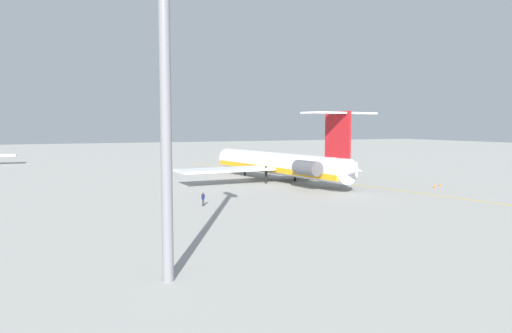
{
  "coord_description": "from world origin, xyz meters",
  "views": [
    {
      "loc": [
        -74.97,
        47.47,
        9.73
      ],
      "look_at": [
        -2.29,
        14.43,
        2.78
      ],
      "focal_mm": 32.91,
      "sensor_mm": 36.0,
      "label": 1
    }
  ],
  "objects_px": {
    "main_jetliner": "(281,164)",
    "safety_cone_nose": "(440,185)",
    "light_mast": "(165,86)",
    "ground_crew_near_nose": "(286,164)",
    "safety_cone_tail": "(435,186)",
    "safety_cone_wingtip": "(168,174)",
    "ground_crew_near_tail": "(203,197)"
  },
  "relations": [
    {
      "from": "main_jetliner",
      "to": "safety_cone_nose",
      "type": "height_order",
      "value": "main_jetliner"
    },
    {
      "from": "main_jetliner",
      "to": "ground_crew_near_tail",
      "type": "xyz_separation_m",
      "value": [
        -17.7,
        19.76,
        -2.14
      ]
    },
    {
      "from": "safety_cone_nose",
      "to": "safety_cone_tail",
      "type": "xyz_separation_m",
      "value": [
        -1.16,
        2.29,
        0.0
      ]
    },
    {
      "from": "ground_crew_near_nose",
      "to": "safety_cone_wingtip",
      "type": "distance_m",
      "value": 27.69
    },
    {
      "from": "ground_crew_near_tail",
      "to": "light_mast",
      "type": "relative_size",
      "value": 0.08
    },
    {
      "from": "ground_crew_near_tail",
      "to": "ground_crew_near_nose",
      "type": "bearing_deg",
      "value": -41.1
    },
    {
      "from": "safety_cone_tail",
      "to": "light_mast",
      "type": "height_order",
      "value": "light_mast"
    },
    {
      "from": "main_jetliner",
      "to": "light_mast",
      "type": "bearing_deg",
      "value": 137.01
    },
    {
      "from": "main_jetliner",
      "to": "ground_crew_near_tail",
      "type": "height_order",
      "value": "main_jetliner"
    },
    {
      "from": "ground_crew_near_tail",
      "to": "safety_cone_tail",
      "type": "xyz_separation_m",
      "value": [
        0.97,
        -38.34,
        -0.81
      ]
    },
    {
      "from": "ground_crew_near_nose",
      "to": "safety_cone_tail",
      "type": "xyz_separation_m",
      "value": [
        -38.02,
        -6.27,
        -0.77
      ]
    },
    {
      "from": "safety_cone_wingtip",
      "to": "light_mast",
      "type": "xyz_separation_m",
      "value": [
        -61.65,
        15.08,
        11.84
      ]
    },
    {
      "from": "main_jetliner",
      "to": "light_mast",
      "type": "distance_m",
      "value": 53.45
    },
    {
      "from": "main_jetliner",
      "to": "light_mast",
      "type": "height_order",
      "value": "light_mast"
    },
    {
      "from": "ground_crew_near_tail",
      "to": "safety_cone_tail",
      "type": "bearing_deg",
      "value": -90.22
    },
    {
      "from": "ground_crew_near_nose",
      "to": "safety_cone_wingtip",
      "type": "height_order",
      "value": "ground_crew_near_nose"
    },
    {
      "from": "ground_crew_near_tail",
      "to": "safety_cone_wingtip",
      "type": "height_order",
      "value": "ground_crew_near_tail"
    },
    {
      "from": "ground_crew_near_nose",
      "to": "light_mast",
      "type": "relative_size",
      "value": 0.08
    },
    {
      "from": "ground_crew_near_tail",
      "to": "safety_cone_wingtip",
      "type": "distance_m",
      "value": 36.53
    },
    {
      "from": "ground_crew_near_nose",
      "to": "ground_crew_near_tail",
      "type": "bearing_deg",
      "value": 76.37
    },
    {
      "from": "light_mast",
      "to": "ground_crew_near_nose",
      "type": "bearing_deg",
      "value": -33.5
    },
    {
      "from": "ground_crew_near_nose",
      "to": "safety_cone_wingtip",
      "type": "bearing_deg",
      "value": 31.52
    },
    {
      "from": "main_jetliner",
      "to": "safety_cone_nose",
      "type": "xyz_separation_m",
      "value": [
        -15.57,
        -20.86,
        -2.95
      ]
    },
    {
      "from": "ground_crew_near_nose",
      "to": "light_mast",
      "type": "distance_m",
      "value": 78.03
    },
    {
      "from": "ground_crew_near_nose",
      "to": "safety_cone_nose",
      "type": "xyz_separation_m",
      "value": [
        -36.86,
        -8.56,
        -0.77
      ]
    },
    {
      "from": "ground_crew_near_nose",
      "to": "safety_cone_nose",
      "type": "distance_m",
      "value": 37.85
    },
    {
      "from": "ground_crew_near_tail",
      "to": "safety_cone_nose",
      "type": "xyz_separation_m",
      "value": [
        2.13,
        -40.63,
        -0.81
      ]
    },
    {
      "from": "main_jetliner",
      "to": "ground_crew_near_nose",
      "type": "height_order",
      "value": "main_jetliner"
    },
    {
      "from": "safety_cone_tail",
      "to": "light_mast",
      "type": "bearing_deg",
      "value": 118.36
    },
    {
      "from": "safety_cone_wingtip",
      "to": "safety_cone_nose",
      "type": "bearing_deg",
      "value": -133.37
    },
    {
      "from": "main_jetliner",
      "to": "safety_cone_tail",
      "type": "relative_size",
      "value": 73.72
    },
    {
      "from": "safety_cone_tail",
      "to": "safety_cone_wingtip",
      "type": "bearing_deg",
      "value": 43.79
    }
  ]
}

